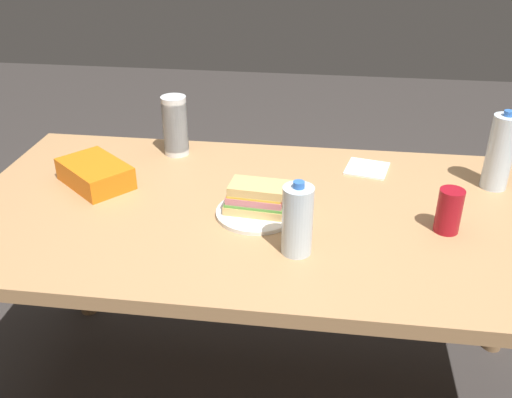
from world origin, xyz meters
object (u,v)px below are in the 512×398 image
at_px(sandwich, 257,198).
at_px(water_bottle_tall, 297,220).
at_px(dining_table, 276,235).
at_px(paper_plate, 256,213).
at_px(soda_can_red, 449,211).
at_px(chip_bag, 95,174).
at_px(plastic_cup_stack, 175,126).
at_px(water_bottle_spare, 500,152).

xyz_separation_m(sandwich, water_bottle_tall, (0.12, -0.17, 0.04)).
height_order(dining_table, paper_plate, paper_plate).
xyz_separation_m(dining_table, soda_can_red, (0.46, -0.06, 0.15)).
distance_m(chip_bag, plastic_cup_stack, 0.33).
xyz_separation_m(soda_can_red, water_bottle_tall, (-0.39, -0.15, 0.03)).
xyz_separation_m(chip_bag, water_bottle_spare, (1.21, 0.14, 0.08)).
distance_m(plastic_cup_stack, water_bottle_spare, 1.03).
height_order(plastic_cup_stack, water_bottle_spare, water_bottle_spare).
xyz_separation_m(paper_plate, sandwich, (0.00, 0.00, 0.05)).
bearing_deg(sandwich, plastic_cup_stack, 131.04).
relative_size(soda_can_red, water_bottle_spare, 0.50).
xyz_separation_m(sandwich, soda_can_red, (0.51, -0.02, 0.01)).
height_order(chip_bag, plastic_cup_stack, plastic_cup_stack).
height_order(sandwich, plastic_cup_stack, plastic_cup_stack).
bearing_deg(dining_table, soda_can_red, -7.18).
xyz_separation_m(water_bottle_tall, water_bottle_spare, (0.57, 0.43, 0.02)).
xyz_separation_m(dining_table, sandwich, (-0.05, -0.04, 0.14)).
xyz_separation_m(dining_table, chip_bag, (-0.57, 0.08, 0.12)).
bearing_deg(soda_can_red, chip_bag, 172.33).
distance_m(soda_can_red, plastic_cup_stack, 0.93).
distance_m(water_bottle_tall, water_bottle_spare, 0.72).
xyz_separation_m(chip_bag, water_bottle_tall, (0.64, -0.29, 0.06)).
relative_size(paper_plate, sandwich, 1.19).
distance_m(dining_table, water_bottle_tall, 0.29).
xyz_separation_m(paper_plate, water_bottle_tall, (0.12, -0.17, 0.09)).
bearing_deg(plastic_cup_stack, chip_bag, -126.12).
bearing_deg(plastic_cup_stack, paper_plate, -49.41).
bearing_deg(sandwich, chip_bag, 166.91).
distance_m(paper_plate, chip_bag, 0.53).
xyz_separation_m(chip_bag, plastic_cup_stack, (0.19, 0.26, 0.07)).
height_order(paper_plate, chip_bag, chip_bag).
bearing_deg(dining_table, plastic_cup_stack, 138.17).
distance_m(dining_table, plastic_cup_stack, 0.54).
bearing_deg(soda_can_red, dining_table, 172.82).
bearing_deg(chip_bag, water_bottle_tall, -164.51).
bearing_deg(paper_plate, water_bottle_tall, -53.49).
bearing_deg(water_bottle_tall, plastic_cup_stack, 129.39).
relative_size(dining_table, plastic_cup_stack, 8.88).
xyz_separation_m(dining_table, paper_plate, (-0.05, -0.04, 0.10)).
relative_size(soda_can_red, water_bottle_tall, 0.62).
xyz_separation_m(sandwich, chip_bag, (-0.52, 0.12, -0.02)).
height_order(chip_bag, water_bottle_spare, water_bottle_spare).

